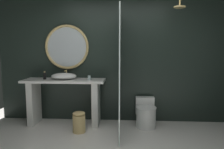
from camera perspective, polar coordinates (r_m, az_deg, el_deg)
name	(u,v)px	position (r m, az deg, el deg)	size (l,w,h in m)	color
back_wall_panel	(115,58)	(4.23, 0.84, 4.64)	(4.80, 0.10, 2.60)	#1E2823
vanity_counter	(65,96)	(4.16, -12.98, -5.87)	(1.58, 0.51, 0.89)	silver
vessel_sink	(64,76)	(4.12, -13.18, -0.43)	(0.49, 0.40, 0.17)	white
tumbler_cup	(89,78)	(3.94, -6.33, -0.88)	(0.06, 0.06, 0.09)	silver
soap_dispenser	(45,76)	(4.21, -18.15, -0.31)	(0.06, 0.06, 0.16)	black
round_wall_mirror	(67,47)	(4.29, -12.42, 7.43)	(0.90, 0.05, 0.90)	tan
shower_glass_panel	(120,73)	(3.59, 2.31, 0.54)	(0.02, 1.21, 2.14)	silver
rain_shower_head	(180,5)	(3.81, 18.25, 17.80)	(0.20, 0.20, 0.33)	tan
toilet	(146,114)	(4.07, 9.31, -10.66)	(0.39, 0.55, 0.53)	white
waste_bin	(79,122)	(3.80, -9.13, -12.80)	(0.23, 0.23, 0.38)	tan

